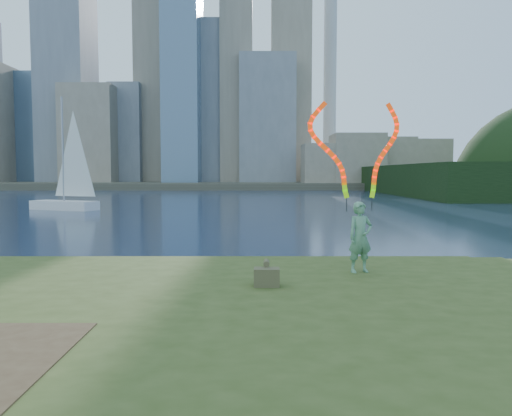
{
  "coord_description": "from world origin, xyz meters",
  "views": [
    {
      "loc": [
        1.59,
        -8.5,
        2.9
      ],
      "look_at": [
        1.62,
        1.0,
        2.23
      ],
      "focal_mm": 35.0,
      "sensor_mm": 36.0,
      "label": 1
    }
  ],
  "objects": [
    {
      "name": "ground",
      "position": [
        0.0,
        0.0,
        0.0
      ],
      "size": [
        320.0,
        320.0,
        0.0
      ],
      "primitive_type": "plane",
      "color": "#18243D",
      "rests_on": "ground"
    },
    {
      "name": "grassy_knoll",
      "position": [
        0.0,
        -2.3,
        0.34
      ],
      "size": [
        20.0,
        18.0,
        0.8
      ],
      "color": "#3A4A1A",
      "rests_on": "ground"
    },
    {
      "name": "far_shore",
      "position": [
        0.0,
        95.0,
        0.6
      ],
      "size": [
        320.0,
        40.0,
        1.2
      ],
      "primitive_type": "cube",
      "color": "#484335",
      "rests_on": "ground"
    },
    {
      "name": "observation_tower",
      "position": [
        18.0,
        102.0,
        39.11
      ],
      "size": [
        10.0,
        10.0,
        58.0
      ],
      "color": "silver",
      "rests_on": "far_shore"
    },
    {
      "name": "woman_with_ribbons",
      "position": [
        3.82,
        1.98,
        2.24
      ],
      "size": [
        1.92,
        0.66,
        3.9
      ],
      "rotation": [
        0.0,
        0.0,
        0.3
      ],
      "color": "#136732",
      "rests_on": "grassy_knoll"
    },
    {
      "name": "canvas_bag",
      "position": [
        1.81,
        0.66,
        0.99
      ],
      "size": [
        0.48,
        0.55,
        0.45
      ],
      "rotation": [
        0.0,
        0.0,
        -0.02
      ],
      "color": "#4E482D",
      "rests_on": "grassy_knoll"
    },
    {
      "name": "sailboat",
      "position": [
        -13.21,
        30.74,
        1.53
      ],
      "size": [
        5.79,
        3.74,
        8.91
      ],
      "rotation": [
        0.0,
        0.0,
        -0.39
      ],
      "color": "white",
      "rests_on": "ground"
    }
  ]
}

